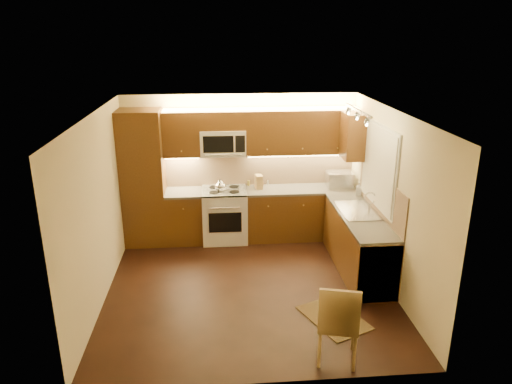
{
  "coord_description": "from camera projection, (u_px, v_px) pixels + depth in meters",
  "views": [
    {
      "loc": [
        -0.42,
        -6.06,
        3.52
      ],
      "look_at": [
        0.15,
        0.55,
        1.25
      ],
      "focal_mm": 33.42,
      "sensor_mm": 36.0,
      "label": 1
    }
  ],
  "objects": [
    {
      "name": "wall_front",
      "position": [
        263.0,
        277.0,
        4.59
      ],
      "size": [
        4.0,
        0.01,
        2.5
      ],
      "primitive_type": "cube",
      "color": "beige",
      "rests_on": "ground"
    },
    {
      "name": "faucet",
      "position": [
        370.0,
        201.0,
        7.21
      ],
      "size": [
        0.2,
        0.04,
        0.3
      ],
      "primitive_type": null,
      "color": "silver",
      "rests_on": "counter_right"
    },
    {
      "name": "backsplash_right",
      "position": [
        381.0,
        195.0,
        7.03
      ],
      "size": [
        0.02,
        2.0,
        0.6
      ],
      "primitive_type": "cube",
      "color": "tan",
      "rests_on": "wall_right"
    },
    {
      "name": "spice_jar_d",
      "position": [
        262.0,
        184.0,
        8.38
      ],
      "size": [
        0.04,
        0.04,
        0.08
      ],
      "primitive_type": "cylinder",
      "rotation": [
        0.0,
        0.0,
        0.05
      ],
      "color": "#95622C",
      "rests_on": "counter_back_right"
    },
    {
      "name": "rug",
      "position": [
        334.0,
        318.0,
        6.11
      ],
      "size": [
        0.9,
        1.05,
        0.01
      ],
      "primitive_type": "cube",
      "rotation": [
        0.0,
        0.0,
        0.42
      ],
      "color": "black",
      "rests_on": "floor"
    },
    {
      "name": "pantry",
      "position": [
        143.0,
        179.0,
        7.98
      ],
      "size": [
        0.7,
        0.6,
        2.3
      ],
      "primitive_type": "cube",
      "color": "#43260E",
      "rests_on": "floor"
    },
    {
      "name": "track_light_bar",
      "position": [
        358.0,
        110.0,
        6.59
      ],
      "size": [
        0.04,
        1.2,
        0.03
      ],
      "primitive_type": "cube",
      "color": "silver",
      "rests_on": "ceiling"
    },
    {
      "name": "backsplash_back",
      "position": [
        260.0,
        168.0,
        8.4
      ],
      "size": [
        3.3,
        0.02,
        0.6
      ],
      "primitive_type": "cube",
      "color": "tan",
      "rests_on": "wall_back"
    },
    {
      "name": "floor",
      "position": [
        249.0,
        286.0,
        6.88
      ],
      "size": [
        4.0,
        4.0,
        0.01
      ],
      "primitive_type": "cube",
      "color": "black",
      "rests_on": "ground"
    },
    {
      "name": "upper_cab_back_right",
      "position": [
        302.0,
        132.0,
        8.08
      ],
      "size": [
        1.92,
        0.35,
        0.75
      ],
      "primitive_type": "cube",
      "color": "#43260E",
      "rests_on": "wall_back"
    },
    {
      "name": "base_cab_back_left",
      "position": [
        185.0,
        217.0,
        8.27
      ],
      "size": [
        0.62,
        0.6,
        0.86
      ],
      "primitive_type": "cube",
      "color": "#43260E",
      "rests_on": "floor"
    },
    {
      "name": "knife_block",
      "position": [
        259.0,
        182.0,
        8.24
      ],
      "size": [
        0.13,
        0.19,
        0.24
      ],
      "primitive_type": "cube",
      "rotation": [
        0.0,
        0.0,
        0.15
      ],
      "color": "olive",
      "rests_on": "counter_back_right"
    },
    {
      "name": "base_cab_back_right",
      "position": [
        300.0,
        213.0,
        8.43
      ],
      "size": [
        1.92,
        0.6,
        0.86
      ],
      "primitive_type": "cube",
      "color": "#43260E",
      "rests_on": "floor"
    },
    {
      "name": "sink",
      "position": [
        358.0,
        206.0,
        7.22
      ],
      "size": [
        0.52,
        0.86,
        0.15
      ],
      "primitive_type": null,
      "color": "silver",
      "rests_on": "counter_right"
    },
    {
      "name": "ceiling",
      "position": [
        248.0,
        114.0,
        6.07
      ],
      "size": [
        4.0,
        4.0,
        0.01
      ],
      "primitive_type": "cube",
      "color": "beige",
      "rests_on": "ground"
    },
    {
      "name": "window_blinds",
      "position": [
        378.0,
        166.0,
        7.04
      ],
      "size": [
        0.02,
        1.36,
        1.16
      ],
      "primitive_type": "cube",
      "color": "silver",
      "rests_on": "wall_right"
    },
    {
      "name": "dining_chair",
      "position": [
        338.0,
        321.0,
        5.22
      ],
      "size": [
        0.53,
        0.53,
        0.98
      ],
      "primitive_type": null,
      "rotation": [
        0.0,
        0.0,
        -0.25
      ],
      "color": "olive",
      "rests_on": "floor"
    },
    {
      "name": "window_frame",
      "position": [
        379.0,
        166.0,
        7.04
      ],
      "size": [
        0.03,
        1.44,
        1.24
      ],
      "primitive_type": "cube",
      "color": "silver",
      "rests_on": "wall_right"
    },
    {
      "name": "kettle",
      "position": [
        220.0,
        185.0,
        8.04
      ],
      "size": [
        0.23,
        0.23,
        0.22
      ],
      "primitive_type": null,
      "rotation": [
        0.0,
        0.0,
        -0.26
      ],
      "color": "silver",
      "rests_on": "stove"
    },
    {
      "name": "wall_back",
      "position": [
        240.0,
        166.0,
        8.36
      ],
      "size": [
        4.0,
        0.01,
        2.5
      ],
      "primitive_type": "cube",
      "color": "beige",
      "rests_on": "ground"
    },
    {
      "name": "base_cab_right",
      "position": [
        358.0,
        243.0,
        7.26
      ],
      "size": [
        0.6,
        2.0,
        0.86
      ],
      "primitive_type": "cube",
      "color": "#43260E",
      "rests_on": "floor"
    },
    {
      "name": "soap_bottle",
      "position": [
        359.0,
        188.0,
        7.94
      ],
      "size": [
        0.12,
        0.12,
        0.21
      ],
      "primitive_type": "imported",
      "rotation": [
        0.0,
        0.0,
        -0.35
      ],
      "color": "#BBBCC0",
      "rests_on": "counter_right"
    },
    {
      "name": "microwave",
      "position": [
        223.0,
        142.0,
        8.01
      ],
      "size": [
        0.76,
        0.38,
        0.44
      ],
      "primitive_type": null,
      "color": "silver",
      "rests_on": "wall_back"
    },
    {
      "name": "counter_right",
      "position": [
        360.0,
        216.0,
        7.11
      ],
      "size": [
        0.6,
        2.0,
        0.04
      ],
      "primitive_type": "cube",
      "color": "#393734",
      "rests_on": "base_cab_right"
    },
    {
      "name": "spice_jar_c",
      "position": [
        258.0,
        185.0,
        8.32
      ],
      "size": [
        0.05,
        0.05,
        0.09
      ],
      "primitive_type": "cylinder",
      "rotation": [
        0.0,
        0.0,
        -0.2
      ],
      "color": "silver",
      "rests_on": "counter_back_right"
    },
    {
      "name": "wall_left",
      "position": [
        98.0,
        210.0,
        6.32
      ],
      "size": [
        0.01,
        4.0,
        2.5
      ],
      "primitive_type": "cube",
      "color": "beige",
      "rests_on": "ground"
    },
    {
      "name": "upper_cab_back_left",
      "position": [
        181.0,
        134.0,
        7.92
      ],
      "size": [
        0.62,
        0.35,
        0.75
      ],
      "primitive_type": "cube",
      "color": "#43260E",
      "rests_on": "wall_back"
    },
    {
      "name": "toaster_oven",
      "position": [
        339.0,
        179.0,
        8.33
      ],
      "size": [
        0.44,
        0.34,
        0.27
      ],
      "primitive_type": "cube",
      "rotation": [
        0.0,
        0.0,
        -0.01
      ],
      "color": "silver",
      "rests_on": "counter_back_right"
    },
    {
      "name": "upper_cab_bridge",
      "position": [
        222.0,
        120.0,
        7.9
      ],
      "size": [
        0.76,
        0.35,
        0.31
      ],
      "primitive_type": "cube",
      "color": "#43260E",
      "rests_on": "wall_back"
    },
    {
      "name": "spice_jar_a",
      "position": [
        268.0,
        182.0,
        8.44
      ],
      "size": [
        0.05,
        0.05,
        0.1
      ],
      "primitive_type": "cylinder",
      "rotation": [
        0.0,
        0.0,
        -0.37
      ],
      "color": "silver",
      "rests_on": "counter_back_right"
    },
    {
      "name": "counter_back_right",
      "position": [
        301.0,
        189.0,
        8.28
      ],
      "size": [
        1.92,
        0.6,
        0.04
      ],
      "primitive_type": "cube",
      "color": "#393734",
      "rests_on": "base_cab_back_right"
    },
    {
      "name": "stove",
      "position": [
        225.0,
        215.0,
        8.29
      ],
      "size": [
        0.76,
        0.65,
        0.92
      ],
      "primitive_type": null,
      "color": "silver",
      "rests_on": "floor"
    },
    {
      "name": "upper_cab_right_corner",
      "position": [
        354.0,
        136.0,
        7.74
      ],
      "size": [
        0.35,
        0.5,
        0.75
      ],
      "primitive_type": "cube",
      "color": "#43260E",
      "rests_on": "wall_right"
    },
    {
      "name": "wall_right",
      "position": [
        391.0,
        201.0,
        6.64
      ],
      "size": [
        0.01,
        4.0,
        2.5
      ],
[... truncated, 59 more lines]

